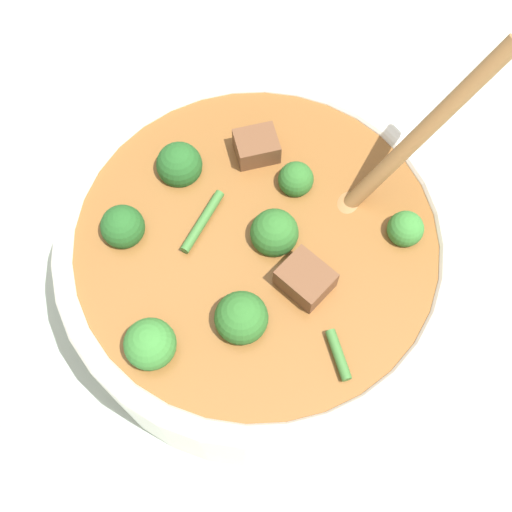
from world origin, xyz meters
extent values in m
plane|color=#ADBCAD|center=(0.00, 0.00, 0.00)|extent=(4.00, 4.00, 0.00)
cylinder|color=white|center=(0.00, 0.00, 0.05)|extent=(0.30, 0.30, 0.10)
torus|color=white|center=(0.00, 0.00, 0.10)|extent=(0.30, 0.30, 0.02)
cylinder|color=brown|center=(0.00, 0.00, 0.07)|extent=(0.27, 0.27, 0.06)
sphere|color=#387F33|center=(0.11, -0.03, 0.11)|extent=(0.04, 0.04, 0.04)
cylinder|color=#6B9956|center=(0.11, -0.03, 0.08)|extent=(0.01, 0.01, 0.02)
sphere|color=#2D6B28|center=(-0.01, 0.01, 0.10)|extent=(0.04, 0.04, 0.04)
cylinder|color=#6B9956|center=(-0.01, 0.01, 0.08)|extent=(0.01, 0.01, 0.02)
sphere|color=#2D6B28|center=(0.06, 0.02, 0.11)|extent=(0.04, 0.04, 0.04)
cylinder|color=#6B9956|center=(0.06, 0.02, 0.08)|extent=(0.01, 0.01, 0.02)
sphere|color=#235B23|center=(-0.03, -0.08, 0.10)|extent=(0.04, 0.04, 0.04)
cylinder|color=#6B9956|center=(-0.03, -0.08, 0.08)|extent=(0.01, 0.01, 0.02)
sphere|color=#235B23|center=(0.04, -0.09, 0.10)|extent=(0.03, 0.03, 0.03)
cylinder|color=#6B9956|center=(0.04, -0.09, 0.08)|extent=(0.01, 0.01, 0.01)
sphere|color=#387F33|center=(-0.05, 0.10, 0.10)|extent=(0.03, 0.03, 0.03)
cylinder|color=#6B9956|center=(-0.05, 0.10, 0.08)|extent=(0.01, 0.01, 0.01)
sphere|color=#2D6B28|center=(-0.05, 0.01, 0.10)|extent=(0.03, 0.03, 0.03)
cylinder|color=#6B9956|center=(-0.05, 0.01, 0.08)|extent=(0.01, 0.01, 0.01)
cube|color=brown|center=(0.02, 0.05, 0.10)|extent=(0.04, 0.04, 0.03)
cube|color=brown|center=(-0.07, -0.03, 0.10)|extent=(0.04, 0.04, 0.02)
cylinder|color=#3D7533|center=(0.01, -0.04, 0.10)|extent=(0.05, 0.01, 0.01)
cylinder|color=#3D7533|center=(0.06, 0.09, 0.10)|extent=(0.03, 0.03, 0.01)
ellipsoid|color=olive|center=(-0.06, 0.05, 0.09)|extent=(0.04, 0.03, 0.01)
cylinder|color=olive|center=(-0.09, 0.08, 0.16)|extent=(0.09, 0.08, 0.14)
camera|label=1|loc=(0.19, 0.09, 0.52)|focal=45.00mm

